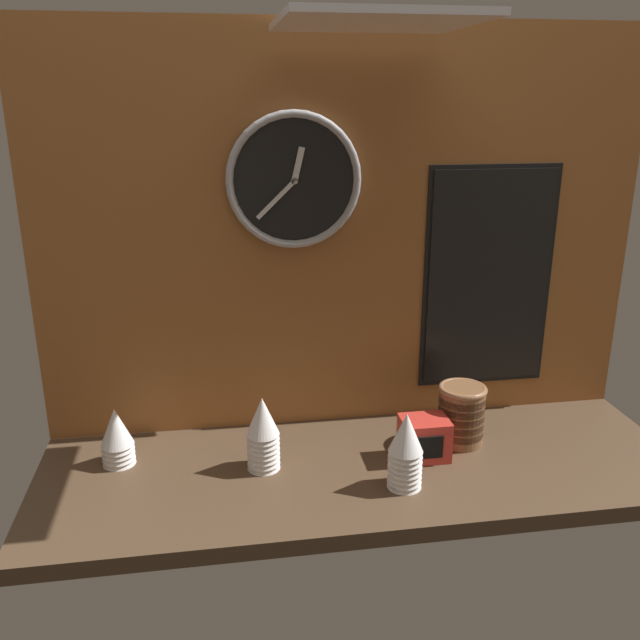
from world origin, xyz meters
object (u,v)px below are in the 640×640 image
at_px(cup_stack_center_left, 263,433).
at_px(napkin_dispenser, 424,438).
at_px(cup_stack_center_right, 406,451).
at_px(menu_board, 488,279).
at_px(cup_stack_far_left, 117,437).
at_px(bowl_stack_right, 461,413).
at_px(wall_clock, 294,180).

xyz_separation_m(cup_stack_center_left, napkin_dispenser, (0.40, -0.01, -0.04)).
distance_m(cup_stack_center_right, cup_stack_center_left, 0.35).
height_order(cup_stack_center_right, menu_board, menu_board).
distance_m(cup_stack_center_left, menu_board, 0.75).
bearing_deg(cup_stack_far_left, napkin_dispenser, -6.69).
height_order(cup_stack_center_right, napkin_dispenser, cup_stack_center_right).
height_order(bowl_stack_right, napkin_dispenser, bowl_stack_right).
distance_m(bowl_stack_right, napkin_dispenser, 0.14).
height_order(cup_stack_center_left, wall_clock, wall_clock).
distance_m(cup_stack_far_left, bowl_stack_right, 0.88).
relative_size(cup_stack_center_right, wall_clock, 0.56).
height_order(cup_stack_center_right, bowl_stack_right, cup_stack_center_right).
distance_m(cup_stack_center_left, napkin_dispenser, 0.41).
xyz_separation_m(cup_stack_center_right, bowl_stack_right, (0.20, 0.18, -0.01)).
bearing_deg(napkin_dispenser, cup_stack_far_left, 173.31).
xyz_separation_m(cup_stack_far_left, napkin_dispenser, (0.76, -0.09, -0.02)).
height_order(menu_board, napkin_dispenser, menu_board).
relative_size(wall_clock, menu_board, 0.55).
height_order(cup_stack_far_left, bowl_stack_right, bowl_stack_right).
distance_m(cup_stack_far_left, napkin_dispenser, 0.76).
relative_size(cup_stack_center_left, menu_board, 0.31).
bearing_deg(wall_clock, menu_board, 0.95).
xyz_separation_m(cup_stack_far_left, menu_board, (1.00, 0.15, 0.32)).
relative_size(cup_stack_center_left, napkin_dispenser, 1.59).
relative_size(cup_stack_far_left, bowl_stack_right, 0.93).
bearing_deg(bowl_stack_right, napkin_dispenser, -152.75).
height_order(cup_stack_center_right, cup_stack_center_left, same).
xyz_separation_m(menu_board, napkin_dispenser, (-0.24, -0.24, -0.34)).
bearing_deg(cup_stack_center_left, wall_clock, 63.27).
bearing_deg(cup_stack_far_left, cup_stack_center_left, -12.35).
bearing_deg(menu_board, cup_stack_center_left, -160.56).
height_order(cup_stack_far_left, wall_clock, wall_clock).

